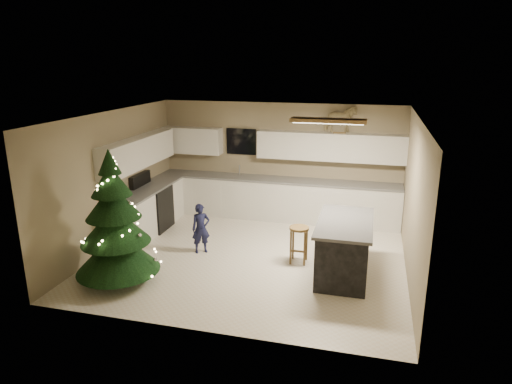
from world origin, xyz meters
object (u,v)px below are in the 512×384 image
christmas_tree (115,229)px  toddler (201,229)px  bar_stool (299,236)px  island (344,248)px  rocking_horse (340,119)px

christmas_tree → toddler: size_ratio=2.35×
bar_stool → christmas_tree: (-2.73, -1.47, 0.41)m
island → christmas_tree: christmas_tree is taller
bar_stool → toddler: bearing=-179.4°
bar_stool → christmas_tree: size_ratio=0.30×
island → bar_stool: size_ratio=2.54×
rocking_horse → bar_stool: bearing=157.1°
christmas_tree → rocking_horse: size_ratio=3.13×
island → christmas_tree: bearing=-161.3°
island → toddler: 2.67m
bar_stool → toddler: size_ratio=0.71×
bar_stool → christmas_tree: bearing=-151.7°
bar_stool → rocking_horse: size_ratio=0.95×
bar_stool → rocking_horse: bearing=79.1°
christmas_tree → rocking_horse: rocking_horse is taller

